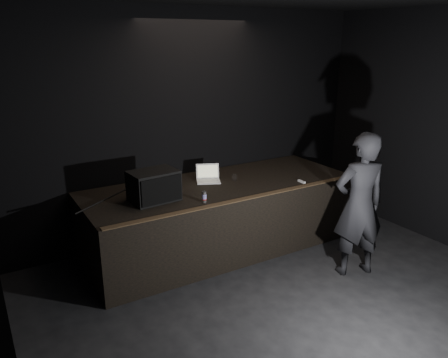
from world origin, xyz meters
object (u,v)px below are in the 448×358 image
stage_monitor (154,186)px  laptop (208,177)px  beer_can (204,197)px  person (359,205)px  stage_riser (220,216)px

stage_monitor → laptop: stage_monitor is taller
stage_monitor → beer_can: stage_monitor is taller
laptop → beer_can: 0.91m
stage_monitor → person: size_ratio=0.33×
stage_monitor → laptop: bearing=15.5°
stage_riser → stage_monitor: 1.30m
stage_monitor → person: 2.68m
person → beer_can: bearing=-14.6°
stage_monitor → beer_can: (0.53, -0.39, -0.13)m
stage_riser → person: size_ratio=2.06×
laptop → person: size_ratio=0.23×
laptop → person: 2.21m
beer_can → person: 2.02m
stage_riser → stage_monitor: bearing=-172.3°
laptop → beer_can: (-0.48, -0.77, 0.01)m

